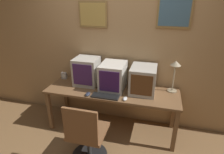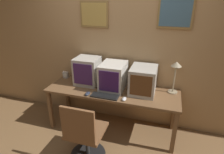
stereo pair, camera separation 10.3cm
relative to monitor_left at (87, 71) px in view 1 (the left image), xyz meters
name	(u,v)px [view 1 (the left image)]	position (x,y,z in m)	size (l,w,h in m)	color
wall_back	(118,47)	(0.46, 0.25, 0.37)	(8.00, 0.08, 2.60)	tan
desk	(112,94)	(0.45, -0.12, -0.29)	(2.03, 0.64, 0.72)	brown
monitor_left	(87,71)	(0.00, 0.00, 0.00)	(0.38, 0.37, 0.44)	#B7B2A8
monitor_center	(113,76)	(0.46, -0.06, -0.01)	(0.36, 0.46, 0.41)	beige
monitor_right	(143,80)	(0.91, -0.05, -0.02)	(0.37, 0.45, 0.40)	#B7B2A8
keyboard_main	(105,96)	(0.42, -0.36, -0.21)	(0.40, 0.15, 0.03)	black
mouse_near_keyboard	(125,99)	(0.71, -0.36, -0.20)	(0.06, 0.10, 0.04)	silver
mouse_far_corner	(88,94)	(0.16, -0.38, -0.20)	(0.07, 0.12, 0.04)	#282D3D
desk_clock	(64,76)	(-0.47, 0.08, -0.16)	(0.09, 0.06, 0.11)	#B7B2AD
desk_lamp	(175,69)	(1.35, 0.07, 0.15)	(0.15, 0.15, 0.49)	tan
office_chair	(87,137)	(0.31, -0.86, -0.56)	(0.49, 0.49, 0.90)	black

